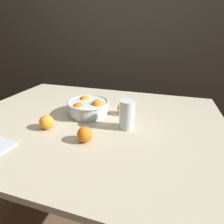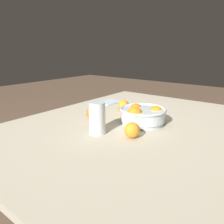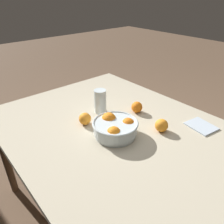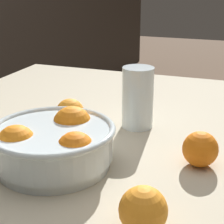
{
  "view_description": "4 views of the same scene",
  "coord_description": "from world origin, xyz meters",
  "px_view_note": "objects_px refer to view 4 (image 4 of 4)",
  "views": [
    {
      "loc": [
        0.37,
        -0.81,
        1.15
      ],
      "look_at": [
        0.13,
        -0.01,
        0.77
      ],
      "focal_mm": 28.0,
      "sensor_mm": 36.0,
      "label": 1
    },
    {
      "loc": [
        0.92,
        0.58,
        1.08
      ],
      "look_at": [
        0.12,
        -0.04,
        0.79
      ],
      "focal_mm": 35.0,
      "sensor_mm": 36.0,
      "label": 2
    },
    {
      "loc": [
        -0.73,
        0.67,
        1.38
      ],
      "look_at": [
        0.09,
        -0.03,
        0.76
      ],
      "focal_mm": 35.0,
      "sensor_mm": 36.0,
      "label": 3
    },
    {
      "loc": [
        -0.6,
        -0.28,
        1.05
      ],
      "look_at": [
        0.11,
        -0.02,
        0.77
      ],
      "focal_mm": 60.0,
      "sensor_mm": 36.0,
      "label": 4
    }
  ],
  "objects_px": {
    "orange_loose_near_bowl": "(200,149)",
    "juice_glass": "(138,101)",
    "orange_loose_front": "(70,113)",
    "orange_loose_aside": "(143,210)",
    "fruit_bowl": "(54,143)"
  },
  "relations": [
    {
      "from": "fruit_bowl",
      "to": "orange_loose_aside",
      "type": "height_order",
      "value": "fruit_bowl"
    },
    {
      "from": "juice_glass",
      "to": "fruit_bowl",
      "type": "bearing_deg",
      "value": 159.24
    },
    {
      "from": "orange_loose_near_bowl",
      "to": "orange_loose_front",
      "type": "distance_m",
      "value": 0.34
    },
    {
      "from": "fruit_bowl",
      "to": "juice_glass",
      "type": "relative_size",
      "value": 1.62
    },
    {
      "from": "orange_loose_near_bowl",
      "to": "orange_loose_aside",
      "type": "relative_size",
      "value": 0.97
    },
    {
      "from": "orange_loose_aside",
      "to": "orange_loose_front",
      "type": "bearing_deg",
      "value": 39.99
    },
    {
      "from": "juice_glass",
      "to": "orange_loose_front",
      "type": "xyz_separation_m",
      "value": [
        -0.05,
        0.15,
        -0.03
      ]
    },
    {
      "from": "orange_loose_near_bowl",
      "to": "orange_loose_aside",
      "type": "height_order",
      "value": "orange_loose_aside"
    },
    {
      "from": "fruit_bowl",
      "to": "orange_loose_aside",
      "type": "bearing_deg",
      "value": -122.1
    },
    {
      "from": "orange_loose_near_bowl",
      "to": "juice_glass",
      "type": "bearing_deg",
      "value": 48.54
    },
    {
      "from": "orange_loose_aside",
      "to": "orange_loose_near_bowl",
      "type": "bearing_deg",
      "value": -12.24
    },
    {
      "from": "orange_loose_near_bowl",
      "to": "orange_loose_front",
      "type": "relative_size",
      "value": 0.99
    },
    {
      "from": "orange_loose_front",
      "to": "orange_loose_aside",
      "type": "height_order",
      "value": "orange_loose_aside"
    },
    {
      "from": "juice_glass",
      "to": "orange_loose_aside",
      "type": "height_order",
      "value": "juice_glass"
    },
    {
      "from": "orange_loose_front",
      "to": "orange_loose_near_bowl",
      "type": "bearing_deg",
      "value": -106.39
    }
  ]
}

